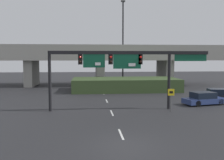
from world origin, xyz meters
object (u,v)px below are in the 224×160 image
object	(u,v)px
speed_limit_sign	(171,97)
parked_sedan_near_right	(204,99)
highway_light_pole_near	(123,42)
parked_sedan_mid_right	(220,95)
signal_gantry	(123,62)

from	to	relation	value
speed_limit_sign	parked_sedan_near_right	xyz separation A→B (m)	(4.78, 3.62, -0.82)
speed_limit_sign	highway_light_pole_near	xyz separation A→B (m)	(-1.59, 21.58, 6.25)
speed_limit_sign	parked_sedan_mid_right	bearing A→B (deg)	36.95
parked_sedan_mid_right	speed_limit_sign	bearing A→B (deg)	-134.55
speed_limit_sign	parked_sedan_mid_right	xyz separation A→B (m)	(7.61, 5.73, -0.79)
parked_sedan_near_right	parked_sedan_mid_right	bearing A→B (deg)	23.76
parked_sedan_near_right	parked_sedan_mid_right	distance (m)	3.53
signal_gantry	parked_sedan_mid_right	xyz separation A→B (m)	(11.79, 4.14, -3.92)
parked_sedan_mid_right	parked_sedan_near_right	bearing A→B (deg)	-134.81
parked_sedan_near_right	highway_light_pole_near	bearing A→B (deg)	96.59
speed_limit_sign	parked_sedan_near_right	world-z (taller)	speed_limit_sign
signal_gantry	parked_sedan_mid_right	bearing A→B (deg)	19.33
parked_sedan_near_right	parked_sedan_mid_right	size ratio (longest dim) A/B	1.05
signal_gantry	speed_limit_sign	world-z (taller)	signal_gantry
signal_gantry	parked_sedan_near_right	xyz separation A→B (m)	(8.96, 2.03, -3.95)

